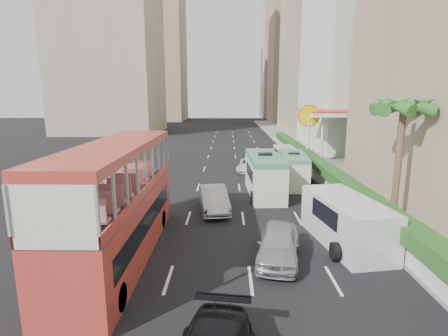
{
  "coord_description": "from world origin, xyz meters",
  "views": [
    {
      "loc": [
        -1.29,
        -14.38,
        6.99
      ],
      "look_at": [
        -1.5,
        4.0,
        3.2
      ],
      "focal_mm": 28.0,
      "sensor_mm": 36.0,
      "label": 1
    }
  ],
  "objects_px": {
    "car_silver_lane_a": "(214,210)",
    "shell_station": "(333,137)",
    "minibus_far": "(293,170)",
    "minibus_near": "(264,175)",
    "panel_van_far": "(285,157)",
    "double_decker_bus": "(119,202)",
    "van_asset": "(249,171)",
    "car_silver_lane_b": "(278,259)",
    "palm_tree": "(398,165)",
    "panel_van_near": "(346,221)"
  },
  "relations": [
    {
      "from": "double_decker_bus",
      "to": "minibus_near",
      "type": "xyz_separation_m",
      "value": [
        7.34,
        10.14,
        -1.09
      ]
    },
    {
      "from": "minibus_far",
      "to": "shell_station",
      "type": "bearing_deg",
      "value": 62.87
    },
    {
      "from": "panel_van_far",
      "to": "panel_van_near",
      "type": "bearing_deg",
      "value": -90.83
    },
    {
      "from": "minibus_far",
      "to": "shell_station",
      "type": "relative_size",
      "value": 0.71
    },
    {
      "from": "car_silver_lane_b",
      "to": "minibus_near",
      "type": "height_order",
      "value": "minibus_near"
    },
    {
      "from": "shell_station",
      "to": "panel_van_near",
      "type": "bearing_deg",
      "value": -104.72
    },
    {
      "from": "double_decker_bus",
      "to": "palm_tree",
      "type": "distance_m",
      "value": 14.39
    },
    {
      "from": "car_silver_lane_a",
      "to": "palm_tree",
      "type": "distance_m",
      "value": 10.8
    },
    {
      "from": "car_silver_lane_a",
      "to": "panel_van_far",
      "type": "height_order",
      "value": "panel_van_far"
    },
    {
      "from": "double_decker_bus",
      "to": "shell_station",
      "type": "distance_m",
      "value": 28.02
    },
    {
      "from": "panel_van_far",
      "to": "car_silver_lane_b",
      "type": "bearing_deg",
      "value": -100.11
    },
    {
      "from": "van_asset",
      "to": "minibus_near",
      "type": "distance_m",
      "value": 8.0
    },
    {
      "from": "double_decker_bus",
      "to": "car_silver_lane_a",
      "type": "bearing_deg",
      "value": 59.09
    },
    {
      "from": "car_silver_lane_a",
      "to": "minibus_near",
      "type": "relative_size",
      "value": 0.7
    },
    {
      "from": "car_silver_lane_a",
      "to": "minibus_near",
      "type": "distance_m",
      "value": 5.32
    },
    {
      "from": "van_asset",
      "to": "shell_station",
      "type": "bearing_deg",
      "value": 34.57
    },
    {
      "from": "double_decker_bus",
      "to": "car_silver_lane_b",
      "type": "height_order",
      "value": "double_decker_bus"
    },
    {
      "from": "double_decker_bus",
      "to": "minibus_near",
      "type": "distance_m",
      "value": 12.57
    },
    {
      "from": "van_asset",
      "to": "shell_station",
      "type": "xyz_separation_m",
      "value": [
        9.24,
        5.01,
        2.75
      ]
    },
    {
      "from": "double_decker_bus",
      "to": "minibus_far",
      "type": "relative_size",
      "value": 1.95
    },
    {
      "from": "car_silver_lane_b",
      "to": "panel_van_far",
      "type": "distance_m",
      "value": 21.28
    },
    {
      "from": "minibus_far",
      "to": "panel_van_near",
      "type": "xyz_separation_m",
      "value": [
        0.44,
        -11.38,
        -0.13
      ]
    },
    {
      "from": "car_silver_lane_a",
      "to": "panel_van_near",
      "type": "height_order",
      "value": "panel_van_near"
    },
    {
      "from": "minibus_far",
      "to": "minibus_near",
      "type": "bearing_deg",
      "value": -129.13
    },
    {
      "from": "minibus_far",
      "to": "panel_van_near",
      "type": "distance_m",
      "value": 11.39
    },
    {
      "from": "car_silver_lane_b",
      "to": "minibus_near",
      "type": "bearing_deg",
      "value": 98.92
    },
    {
      "from": "shell_station",
      "to": "van_asset",
      "type": "bearing_deg",
      "value": -151.51
    },
    {
      "from": "panel_van_near",
      "to": "panel_van_far",
      "type": "height_order",
      "value": "panel_van_near"
    },
    {
      "from": "van_asset",
      "to": "car_silver_lane_b",
      "type": "bearing_deg",
      "value": -83.45
    },
    {
      "from": "double_decker_bus",
      "to": "car_silver_lane_b",
      "type": "bearing_deg",
      "value": -1.99
    },
    {
      "from": "minibus_near",
      "to": "minibus_far",
      "type": "relative_size",
      "value": 1.15
    },
    {
      "from": "car_silver_lane_b",
      "to": "van_asset",
      "type": "relative_size",
      "value": 0.98
    },
    {
      "from": "van_asset",
      "to": "panel_van_far",
      "type": "relative_size",
      "value": 0.93
    },
    {
      "from": "minibus_near",
      "to": "panel_van_near",
      "type": "distance_m",
      "value": 9.14
    },
    {
      "from": "car_silver_lane_a",
      "to": "minibus_near",
      "type": "bearing_deg",
      "value": 38.2
    },
    {
      "from": "car_silver_lane_b",
      "to": "minibus_far",
      "type": "height_order",
      "value": "minibus_far"
    },
    {
      "from": "car_silver_lane_a",
      "to": "car_silver_lane_b",
      "type": "bearing_deg",
      "value": -73.79
    },
    {
      "from": "van_asset",
      "to": "minibus_far",
      "type": "bearing_deg",
      "value": -52.1
    },
    {
      "from": "car_silver_lane_b",
      "to": "minibus_far",
      "type": "xyz_separation_m",
      "value": [
        3.01,
        13.14,
        1.25
      ]
    },
    {
      "from": "car_silver_lane_a",
      "to": "shell_station",
      "type": "relative_size",
      "value": 0.57
    },
    {
      "from": "panel_van_far",
      "to": "shell_station",
      "type": "distance_m",
      "value": 6.17
    },
    {
      "from": "car_silver_lane_b",
      "to": "shell_station",
      "type": "bearing_deg",
      "value": 79.95
    },
    {
      "from": "double_decker_bus",
      "to": "van_asset",
      "type": "xyz_separation_m",
      "value": [
        6.76,
        17.99,
        -2.53
      ]
    },
    {
      "from": "panel_van_near",
      "to": "car_silver_lane_a",
      "type": "bearing_deg",
      "value": 133.39
    },
    {
      "from": "double_decker_bus",
      "to": "palm_tree",
      "type": "relative_size",
      "value": 1.72
    },
    {
      "from": "minibus_near",
      "to": "shell_station",
      "type": "height_order",
      "value": "shell_station"
    },
    {
      "from": "minibus_far",
      "to": "panel_van_far",
      "type": "relative_size",
      "value": 1.19
    },
    {
      "from": "minibus_far",
      "to": "panel_van_far",
      "type": "distance_m",
      "value": 7.84
    },
    {
      "from": "double_decker_bus",
      "to": "panel_van_near",
      "type": "relative_size",
      "value": 1.97
    },
    {
      "from": "car_silver_lane_a",
      "to": "shell_station",
      "type": "bearing_deg",
      "value": 45.14
    }
  ]
}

